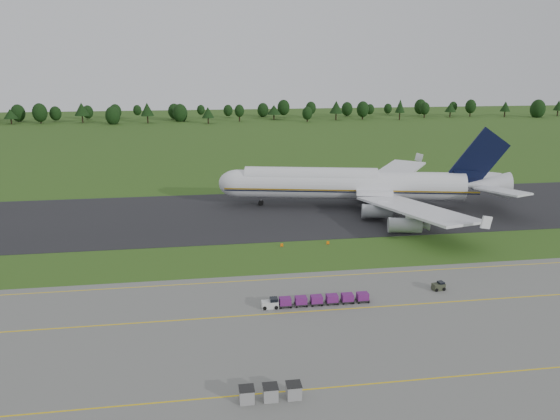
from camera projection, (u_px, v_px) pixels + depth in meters
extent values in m
plane|color=#2C5018|center=(293.00, 256.00, 95.86)|extent=(600.00, 600.00, 0.00)
cube|color=slate|center=(343.00, 356.00, 63.44)|extent=(300.00, 52.00, 0.06)
cube|color=black|center=(271.00, 213.00, 122.55)|extent=(300.00, 40.00, 0.08)
cube|color=yellow|center=(320.00, 311.00, 74.87)|extent=(300.00, 0.25, 0.01)
cube|color=yellow|center=(357.00, 385.00, 57.71)|extent=(300.00, 0.20, 0.01)
cube|color=yellow|center=(304.00, 277.00, 86.31)|extent=(120.00, 0.20, 0.01)
cylinder|color=black|center=(11.00, 121.00, 294.47)|extent=(0.70, 0.70, 2.91)
cone|color=#193612|center=(10.00, 114.00, 293.40)|extent=(7.21, 7.21, 5.18)
cylinder|color=black|center=(41.00, 120.00, 297.29)|extent=(0.70, 0.70, 3.82)
sphere|color=#193612|center=(40.00, 113.00, 296.25)|extent=(7.82, 7.82, 7.82)
cylinder|color=black|center=(83.00, 119.00, 300.19)|extent=(0.70, 0.70, 3.96)
cone|color=#193612|center=(82.00, 109.00, 298.73)|extent=(8.07, 8.07, 7.05)
cylinder|color=black|center=(113.00, 121.00, 294.03)|extent=(0.70, 0.70, 2.93)
sphere|color=#193612|center=(113.00, 116.00, 293.23)|extent=(7.78, 7.78, 7.78)
cylinder|color=black|center=(148.00, 119.00, 298.83)|extent=(0.70, 0.70, 4.01)
cone|color=#193612|center=(147.00, 109.00, 297.35)|extent=(7.19, 7.19, 7.12)
cylinder|color=black|center=(180.00, 119.00, 307.64)|extent=(0.70, 0.70, 2.91)
sphere|color=#193612|center=(180.00, 113.00, 306.84)|extent=(8.18, 8.18, 8.18)
cylinder|color=black|center=(208.00, 121.00, 296.35)|extent=(0.70, 0.70, 3.22)
cone|color=#193612|center=(208.00, 112.00, 295.17)|extent=(6.66, 6.66, 5.72)
cylinder|color=black|center=(240.00, 118.00, 306.28)|extent=(0.70, 0.70, 3.93)
sphere|color=#193612|center=(239.00, 111.00, 305.21)|extent=(5.35, 5.35, 5.35)
cylinder|color=black|center=(274.00, 117.00, 316.41)|extent=(0.70, 0.70, 3.02)
cone|color=#193612|center=(274.00, 110.00, 315.30)|extent=(8.12, 8.12, 5.37)
cylinder|color=black|center=(307.00, 119.00, 304.97)|extent=(0.70, 0.70, 3.13)
sphere|color=#193612|center=(307.00, 113.00, 304.12)|extent=(5.68, 5.68, 5.68)
cylinder|color=black|center=(336.00, 117.00, 313.70)|extent=(0.70, 0.70, 3.94)
cone|color=#193612|center=(336.00, 107.00, 312.25)|extent=(7.68, 7.68, 7.01)
cylinder|color=black|center=(363.00, 116.00, 317.49)|extent=(0.70, 0.70, 3.85)
sphere|color=#193612|center=(363.00, 109.00, 316.44)|extent=(7.08, 7.08, 7.08)
cylinder|color=black|center=(400.00, 116.00, 314.78)|extent=(0.70, 0.70, 4.21)
cone|color=#193612|center=(400.00, 106.00, 313.23)|extent=(5.55, 5.55, 7.48)
cylinder|color=black|center=(424.00, 115.00, 326.33)|extent=(0.70, 0.70, 3.64)
sphere|color=#193612|center=(425.00, 108.00, 325.33)|extent=(5.71, 5.71, 5.71)
cylinder|color=black|center=(450.00, 114.00, 330.55)|extent=(0.70, 0.70, 3.16)
cone|color=#193612|center=(451.00, 107.00, 329.38)|extent=(6.76, 6.76, 5.62)
cylinder|color=black|center=(470.00, 113.00, 333.70)|extent=(0.70, 0.70, 4.03)
sphere|color=#193612|center=(471.00, 106.00, 332.60)|extent=(6.46, 6.46, 6.46)
cylinder|color=black|center=(505.00, 114.00, 331.37)|extent=(0.70, 0.70, 3.39)
cone|color=#193612|center=(505.00, 106.00, 330.13)|extent=(6.07, 6.07, 6.02)
cylinder|color=black|center=(537.00, 115.00, 329.69)|extent=(0.70, 0.70, 3.22)
sphere|color=#193612|center=(538.00, 109.00, 328.81)|extent=(8.80, 8.80, 8.80)
cylinder|color=black|center=(558.00, 113.00, 337.29)|extent=(0.70, 0.70, 3.46)
cone|color=#193612|center=(559.00, 105.00, 336.02)|extent=(5.93, 5.93, 6.16)
cylinder|color=silver|center=(349.00, 185.00, 126.79)|extent=(52.56, 17.68, 6.50)
cylinder|color=silver|center=(311.00, 178.00, 126.98)|extent=(31.09, 11.59, 5.07)
sphere|color=silver|center=(238.00, 183.00, 128.51)|extent=(6.50, 6.50, 6.50)
cone|color=silver|center=(487.00, 185.00, 124.62)|extent=(11.04, 8.18, 6.18)
cube|color=#B3871A|center=(350.00, 191.00, 123.79)|extent=(56.46, 12.55, 0.32)
cube|color=silver|center=(415.00, 209.00, 109.61)|extent=(15.96, 31.98, 0.50)
cube|color=silver|center=(392.00, 174.00, 142.81)|extent=(26.19, 29.66, 0.50)
cylinder|color=gray|center=(377.00, 211.00, 116.30)|extent=(6.80, 4.19, 2.89)
cylinder|color=gray|center=(405.00, 225.00, 106.45)|extent=(6.80, 4.19, 2.89)
cylinder|color=gray|center=(368.00, 187.00, 138.20)|extent=(6.80, 4.19, 2.89)
cylinder|color=gray|center=(381.00, 179.00, 147.47)|extent=(6.80, 4.19, 2.89)
cube|color=black|center=(479.00, 159.00, 123.16)|extent=(12.97, 3.33, 14.51)
cube|color=silver|center=(502.00, 191.00, 117.94)|extent=(8.61, 12.73, 0.41)
cube|color=silver|center=(484.00, 178.00, 130.98)|extent=(11.77, 11.86, 0.41)
cylinder|color=slate|center=(261.00, 201.00, 129.28)|extent=(0.33, 0.33, 1.99)
cylinder|color=black|center=(261.00, 203.00, 129.39)|extent=(1.32, 1.05, 1.17)
cylinder|color=slate|center=(374.00, 208.00, 123.65)|extent=(0.33, 0.33, 1.99)
cylinder|color=black|center=(374.00, 209.00, 123.76)|extent=(1.32, 1.05, 1.17)
cylinder|color=slate|center=(371.00, 199.00, 131.47)|extent=(0.33, 0.33, 1.99)
cylinder|color=black|center=(370.00, 201.00, 131.58)|extent=(1.32, 1.05, 1.17)
cube|color=silver|center=(270.00, 304.00, 75.64)|extent=(2.32, 1.25, 0.98)
cylinder|color=black|center=(265.00, 308.00, 74.99)|extent=(0.54, 0.20, 0.54)
cube|color=black|center=(285.00, 305.00, 75.99)|extent=(1.78, 1.34, 0.11)
cube|color=#5B1960|center=(285.00, 301.00, 75.85)|extent=(1.61, 1.25, 0.98)
cylinder|color=black|center=(281.00, 308.00, 75.34)|extent=(0.30, 0.13, 0.30)
cube|color=black|center=(301.00, 304.00, 76.32)|extent=(1.78, 1.34, 0.11)
cube|color=#5B1960|center=(301.00, 300.00, 76.17)|extent=(1.61, 1.25, 0.98)
cylinder|color=black|center=(297.00, 307.00, 75.66)|extent=(0.30, 0.13, 0.30)
cube|color=black|center=(316.00, 303.00, 76.64)|extent=(1.78, 1.34, 0.11)
cube|color=#5B1960|center=(317.00, 299.00, 76.49)|extent=(1.61, 1.25, 0.98)
cylinder|color=black|center=(312.00, 306.00, 75.98)|extent=(0.30, 0.13, 0.30)
cube|color=black|center=(332.00, 302.00, 76.96)|extent=(1.78, 1.34, 0.11)
cube|color=#5B1960|center=(332.00, 298.00, 76.82)|extent=(1.61, 1.25, 0.98)
cylinder|color=black|center=(328.00, 305.00, 76.30)|extent=(0.30, 0.13, 0.30)
cube|color=black|center=(347.00, 301.00, 77.28)|extent=(1.78, 1.34, 0.11)
cube|color=#5B1960|center=(347.00, 297.00, 77.14)|extent=(1.61, 1.25, 0.98)
cylinder|color=black|center=(343.00, 304.00, 76.62)|extent=(0.30, 0.13, 0.30)
cube|color=black|center=(362.00, 300.00, 77.60)|extent=(1.78, 1.34, 0.11)
cube|color=#5B1960|center=(363.00, 296.00, 77.46)|extent=(1.61, 1.25, 0.98)
cylinder|color=black|center=(359.00, 303.00, 76.94)|extent=(0.30, 0.13, 0.30)
cylinder|color=black|center=(270.00, 306.00, 75.70)|extent=(0.54, 0.20, 0.54)
cube|color=#313525|center=(438.00, 287.00, 81.56)|extent=(1.94, 1.31, 1.00)
cylinder|color=black|center=(436.00, 290.00, 81.01)|extent=(0.51, 0.18, 0.51)
cylinder|color=black|center=(441.00, 286.00, 82.23)|extent=(0.51, 0.18, 0.51)
cube|color=gray|center=(247.00, 395.00, 54.76)|extent=(1.46, 1.46, 1.46)
cube|color=black|center=(247.00, 388.00, 54.55)|extent=(1.55, 1.55, 0.07)
cube|color=gray|center=(270.00, 393.00, 55.10)|extent=(1.46, 1.46, 1.46)
cube|color=black|center=(270.00, 386.00, 54.90)|extent=(1.55, 1.55, 0.07)
cube|color=gray|center=(294.00, 391.00, 55.45)|extent=(1.46, 1.46, 1.46)
cube|color=black|center=(294.00, 384.00, 55.24)|extent=(1.55, 1.55, 0.07)
cube|color=orange|center=(282.00, 245.00, 100.75)|extent=(0.50, 0.12, 0.60)
cube|color=black|center=(282.00, 246.00, 100.82)|extent=(0.30, 0.30, 0.04)
cube|color=orange|center=(328.00, 243.00, 102.00)|extent=(0.50, 0.12, 0.60)
cube|color=black|center=(328.00, 244.00, 102.08)|extent=(0.30, 0.30, 0.04)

